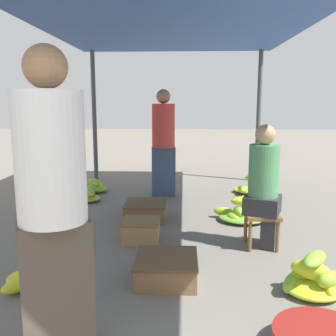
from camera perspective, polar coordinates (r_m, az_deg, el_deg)
The scene contains 16 objects.
canopy_post_back_left at distance 7.28m, azimuth -11.16°, elevation 7.68°, with size 0.08×0.08×2.42m, color #4C4C51.
canopy_post_back_right at distance 7.21m, azimuth 13.63°, elevation 7.57°, with size 0.08×0.08×2.42m, color #4C4C51.
canopy_tarp at distance 4.36m, azimuth 0.40°, elevation 22.71°, with size 3.48×6.04×0.04m, color #33569E.
vendor_foreground at distance 2.16m, azimuth -17.15°, elevation -5.30°, with size 0.50×0.50×1.77m.
stool at distance 3.97m, azimuth 14.07°, elevation -7.61°, with size 0.34×0.34×0.36m.
vendor_seated at distance 3.89m, azimuth 14.51°, elevation -2.61°, with size 0.44×0.44×1.26m.
banana_pile_left_0 at distance 3.34m, azimuth -19.93°, elevation -15.40°, with size 0.48×0.48×0.20m.
banana_pile_left_1 at distance 5.77m, azimuth -12.38°, elevation -4.18°, with size 0.47×0.46×0.18m.
banana_pile_left_2 at distance 6.32m, azimuth -11.08°, elevation -2.90°, with size 0.40×0.53×0.23m.
banana_pile_right_0 at distance 6.31m, azimuth 12.41°, elevation -2.93°, with size 0.54×0.55×0.33m.
banana_pile_right_1 at distance 3.23m, azimuth 21.17°, elevation -15.59°, with size 0.52×0.45×0.34m.
banana_pile_right_2 at distance 4.82m, azimuth 11.10°, elevation -6.89°, with size 0.67×0.53×0.32m.
crate_near at distance 3.23m, azimuth -0.22°, elevation -15.10°, with size 0.52×0.52×0.21m.
crate_mid at distance 4.83m, azimuth -3.38°, elevation -6.49°, with size 0.53×0.53×0.21m.
crate_far at distance 4.10m, azimuth -4.12°, elevation -9.46°, with size 0.40×0.40×0.23m.
shopper_walking_mid at distance 5.89m, azimuth -0.70°, elevation 4.07°, with size 0.39×0.38×1.68m.
Camera 1 is at (0.15, -1.13, 1.47)m, focal length 40.00 mm.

